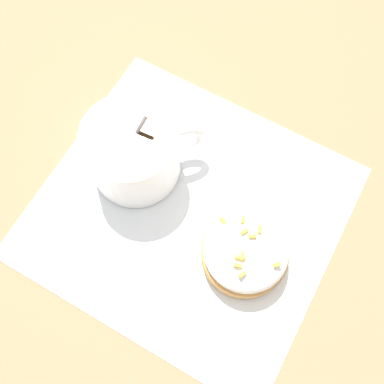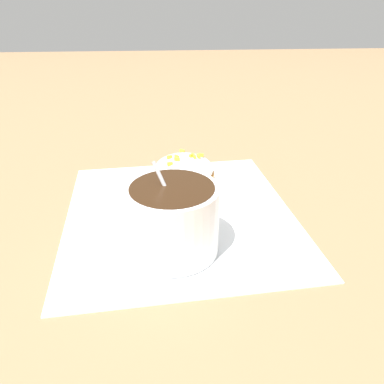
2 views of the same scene
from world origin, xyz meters
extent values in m
plane|color=#93704C|center=(0.00, 0.00, 0.00)|extent=(3.00, 3.00, 0.00)
cube|color=white|center=(0.00, 0.00, 0.00)|extent=(0.32, 0.30, 0.00)
cylinder|color=white|center=(-0.07, 0.01, 0.04)|extent=(0.09, 0.09, 0.07)
cylinder|color=#331E0F|center=(-0.07, 0.01, 0.07)|extent=(0.08, 0.08, 0.01)
torus|color=white|center=(-0.04, 0.05, 0.04)|extent=(0.04, 0.04, 0.04)
ellipsoid|color=silver|center=(-0.06, 0.03, 0.01)|extent=(0.03, 0.03, 0.01)
cylinder|color=silver|center=(-0.07, 0.01, 0.06)|extent=(0.03, 0.04, 0.09)
cylinder|color=#C18442|center=(0.07, -0.01, 0.01)|extent=(0.09, 0.09, 0.02)
ellipsoid|color=white|center=(0.07, -0.01, 0.03)|extent=(0.08, 0.08, 0.04)
cube|color=yellow|center=(0.04, 0.00, 0.04)|extent=(0.01, 0.01, 0.00)
cube|color=yellow|center=(0.08, -0.03, 0.04)|extent=(0.01, 0.01, 0.00)
cube|color=yellow|center=(0.07, -0.02, 0.05)|extent=(0.01, 0.01, 0.00)
cube|color=yellow|center=(0.07, -0.03, 0.05)|extent=(0.01, 0.01, 0.00)
cube|color=yellow|center=(0.10, -0.01, 0.04)|extent=(0.01, 0.01, 0.00)
cube|color=yellow|center=(0.06, 0.01, 0.04)|extent=(0.00, 0.01, 0.00)
cube|color=yellow|center=(0.06, 0.00, 0.05)|extent=(0.01, 0.01, 0.00)
cube|color=yellow|center=(0.07, -0.02, 0.05)|extent=(0.01, 0.00, 0.00)
cube|color=yellow|center=(0.07, 0.00, 0.05)|extent=(0.01, 0.01, 0.00)
cube|color=yellow|center=(0.07, 0.01, 0.05)|extent=(0.01, 0.01, 0.00)
camera|label=1|loc=(0.08, -0.12, 0.45)|focal=42.00mm
camera|label=2|loc=(-0.40, 0.02, 0.24)|focal=35.00mm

